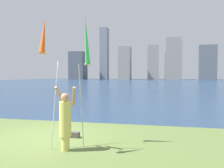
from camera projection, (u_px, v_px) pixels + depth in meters
ground at (144, 83)px, 57.55m from camera, size 120.00×138.00×0.12m
person at (65, 119)px, 6.23m from camera, size 0.66×0.48×1.79m
kite_flag_left at (44, 40)px, 5.85m from camera, size 0.16×1.05×3.56m
kite_flag_right at (86, 43)px, 6.69m from camera, size 0.16×0.86×3.85m
bag at (75, 135)px, 7.54m from camera, size 0.30×0.18×0.19m
skyline_tower_0 at (78, 66)px, 105.86m from camera, size 7.00×7.22×12.93m
skyline_tower_1 at (104, 54)px, 107.56m from camera, size 3.60×4.56×24.51m
skyline_tower_2 at (125, 63)px, 102.92m from camera, size 5.35×6.72×14.95m
skyline_tower_3 at (153, 63)px, 103.74m from camera, size 4.91×5.94×15.74m
skyline_tower_4 at (173, 59)px, 101.93m from camera, size 7.23×6.97×18.76m
skyline_tower_5 at (207, 63)px, 94.50m from camera, size 7.27×3.62×14.67m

